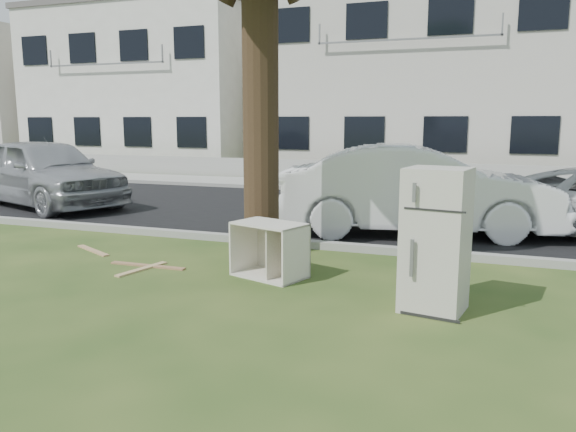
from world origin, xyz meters
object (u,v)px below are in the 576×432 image
(cabinet, at_px, (270,250))
(car_center, at_px, (417,190))
(car_left, at_px, (45,172))
(fridge, at_px, (436,240))

(cabinet, height_order, car_center, car_center)
(car_center, bearing_deg, car_left, 75.66)
(fridge, bearing_deg, car_center, 109.63)
(fridge, distance_m, car_left, 10.62)
(fridge, height_order, car_left, car_left)
(fridge, height_order, cabinet, fridge)
(car_left, bearing_deg, fridge, -96.15)
(cabinet, distance_m, car_center, 3.86)
(cabinet, distance_m, car_left, 8.39)
(car_center, bearing_deg, fridge, 178.03)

